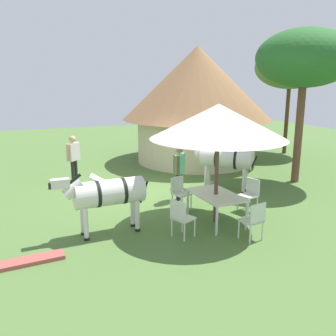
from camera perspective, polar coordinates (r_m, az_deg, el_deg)
ground_plane at (r=11.79m, az=-3.14°, el=-3.69°), size 36.00×36.00×0.00m
thatched_hut at (r=16.00m, az=4.55°, el=10.71°), size 6.44×6.44×4.94m
shade_umbrella at (r=8.76m, az=7.92°, el=7.27°), size 3.30×3.30×2.97m
patio_dining_table at (r=9.16m, az=7.54°, el=-4.52°), size 1.61×1.00×0.74m
patio_chair_near_hut at (r=10.07m, az=1.84°, el=-3.59°), size 0.54×0.55×0.90m
patio_chair_west_end at (r=8.23m, az=2.05°, el=-7.59°), size 0.58×0.57×0.90m
patio_chair_near_lawn at (r=8.30m, az=13.39°, el=-7.78°), size 0.49×0.51×0.90m
patio_chair_east_end at (r=10.15m, az=12.79°, el=-3.80°), size 0.54×0.52×0.90m
guest_beside_umbrella at (r=10.69m, az=1.80°, el=0.05°), size 0.46×0.46×1.65m
standing_watcher at (r=12.76m, az=-14.67°, el=1.94°), size 0.46×0.48×1.69m
striped_lounge_chair at (r=11.69m, az=-10.00°, el=-2.73°), size 0.74×0.93×0.61m
zebra_nearest_camera at (r=11.84m, az=8.93°, el=1.43°), size 1.78×1.80×1.58m
zebra_by_umbrella at (r=8.43m, az=-9.60°, el=-3.98°), size 0.68×2.29×1.51m
acacia_tree_left_background at (r=13.26m, az=20.76°, el=15.78°), size 3.22×3.22×5.20m
acacia_tree_right_background at (r=18.62m, az=18.74°, el=14.72°), size 3.32×3.32×5.11m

